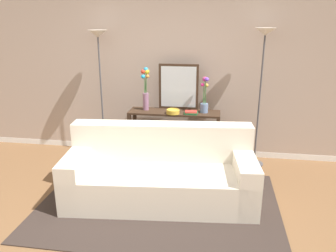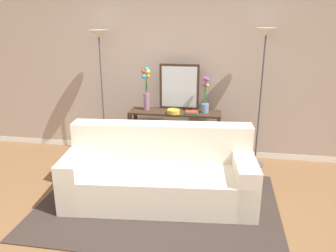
{
  "view_description": "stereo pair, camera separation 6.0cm",
  "coord_description": "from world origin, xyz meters",
  "px_view_note": "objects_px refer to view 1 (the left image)",
  "views": [
    {
      "loc": [
        0.93,
        -2.75,
        2.12
      ],
      "look_at": [
        0.28,
        1.37,
        0.76
      ],
      "focal_mm": 35.91,
      "sensor_mm": 36.0,
      "label": 1
    },
    {
      "loc": [
        0.99,
        -2.74,
        2.12
      ],
      "look_at": [
        0.28,
        1.37,
        0.76
      ],
      "focal_mm": 35.91,
      "sensor_mm": 36.0,
      "label": 2
    }
  ],
  "objects_px": {
    "wall_mirror": "(178,87)",
    "book_stack": "(191,113)",
    "couch": "(160,175)",
    "vase_tall_flowers": "(146,89)",
    "book_row_under_console": "(151,156)",
    "console_table": "(174,127)",
    "fruit_bowl": "(173,111)",
    "floor_lamp_left": "(99,59)",
    "vase_short_flowers": "(204,99)",
    "floor_lamp_right": "(263,60)"
  },
  "relations": [
    {
      "from": "floor_lamp_left",
      "to": "book_stack",
      "type": "xyz_separation_m",
      "value": [
        1.39,
        -0.17,
        -0.71
      ]
    },
    {
      "from": "floor_lamp_right",
      "to": "wall_mirror",
      "type": "distance_m",
      "value": 1.25
    },
    {
      "from": "book_stack",
      "to": "fruit_bowl",
      "type": "bearing_deg",
      "value": -174.85
    },
    {
      "from": "console_table",
      "to": "book_row_under_console",
      "type": "bearing_deg",
      "value": 180.0
    },
    {
      "from": "vase_tall_flowers",
      "to": "book_stack",
      "type": "height_order",
      "value": "vase_tall_flowers"
    },
    {
      "from": "console_table",
      "to": "book_stack",
      "type": "bearing_deg",
      "value": -20.09
    },
    {
      "from": "floor_lamp_right",
      "to": "vase_short_flowers",
      "type": "distance_m",
      "value": 0.96
    },
    {
      "from": "floor_lamp_left",
      "to": "couch",
      "type": "bearing_deg",
      "value": -46.89
    },
    {
      "from": "couch",
      "to": "floor_lamp_right",
      "type": "bearing_deg",
      "value": 44.53
    },
    {
      "from": "book_stack",
      "to": "floor_lamp_left",
      "type": "bearing_deg",
      "value": 173.09
    },
    {
      "from": "fruit_bowl",
      "to": "book_stack",
      "type": "height_order",
      "value": "fruit_bowl"
    },
    {
      "from": "console_table",
      "to": "vase_tall_flowers",
      "type": "xyz_separation_m",
      "value": [
        -0.43,
        0.04,
        0.55
      ]
    },
    {
      "from": "vase_tall_flowers",
      "to": "console_table",
      "type": "bearing_deg",
      "value": -5.26
    },
    {
      "from": "vase_tall_flowers",
      "to": "book_stack",
      "type": "bearing_deg",
      "value": -10.92
    },
    {
      "from": "vase_short_flowers",
      "to": "fruit_bowl",
      "type": "distance_m",
      "value": 0.49
    },
    {
      "from": "console_table",
      "to": "vase_short_flowers",
      "type": "distance_m",
      "value": 0.62
    },
    {
      "from": "floor_lamp_right",
      "to": "wall_mirror",
      "type": "bearing_deg",
      "value": 176.17
    },
    {
      "from": "floor_lamp_right",
      "to": "wall_mirror",
      "type": "relative_size",
      "value": 2.94
    },
    {
      "from": "vase_tall_flowers",
      "to": "book_stack",
      "type": "xyz_separation_m",
      "value": [
        0.69,
        -0.13,
        -0.29
      ]
    },
    {
      "from": "console_table",
      "to": "floor_lamp_left",
      "type": "relative_size",
      "value": 0.69
    },
    {
      "from": "vase_short_flowers",
      "to": "fruit_bowl",
      "type": "xyz_separation_m",
      "value": [
        -0.44,
        -0.13,
        -0.16
      ]
    },
    {
      "from": "book_row_under_console",
      "to": "vase_tall_flowers",
      "type": "bearing_deg",
      "value": 148.69
    },
    {
      "from": "book_stack",
      "to": "book_row_under_console",
      "type": "relative_size",
      "value": 0.56
    },
    {
      "from": "floor_lamp_right",
      "to": "book_row_under_console",
      "type": "relative_size",
      "value": 5.68
    },
    {
      "from": "couch",
      "to": "vase_tall_flowers",
      "type": "relative_size",
      "value": 3.62
    },
    {
      "from": "book_stack",
      "to": "book_row_under_console",
      "type": "height_order",
      "value": "book_stack"
    },
    {
      "from": "couch",
      "to": "console_table",
      "type": "bearing_deg",
      "value": 89.49
    },
    {
      "from": "floor_lamp_right",
      "to": "book_row_under_console",
      "type": "distance_m",
      "value": 2.18
    },
    {
      "from": "console_table",
      "to": "book_row_under_console",
      "type": "xyz_separation_m",
      "value": [
        -0.37,
        0.0,
        -0.5
      ]
    },
    {
      "from": "console_table",
      "to": "vase_short_flowers",
      "type": "bearing_deg",
      "value": 2.38
    },
    {
      "from": "floor_lamp_left",
      "to": "floor_lamp_right",
      "type": "height_order",
      "value": "floor_lamp_right"
    },
    {
      "from": "vase_tall_flowers",
      "to": "vase_short_flowers",
      "type": "height_order",
      "value": "vase_tall_flowers"
    },
    {
      "from": "wall_mirror",
      "to": "couch",
      "type": "bearing_deg",
      "value": -92.2
    },
    {
      "from": "wall_mirror",
      "to": "console_table",
      "type": "bearing_deg",
      "value": -104.27
    },
    {
      "from": "console_table",
      "to": "vase_short_flowers",
      "type": "xyz_separation_m",
      "value": [
        0.44,
        0.02,
        0.44
      ]
    },
    {
      "from": "console_table",
      "to": "book_stack",
      "type": "height_order",
      "value": "book_stack"
    },
    {
      "from": "book_stack",
      "to": "console_table",
      "type": "bearing_deg",
      "value": 159.91
    },
    {
      "from": "couch",
      "to": "vase_tall_flowers",
      "type": "height_order",
      "value": "vase_tall_flowers"
    },
    {
      "from": "console_table",
      "to": "fruit_bowl",
      "type": "distance_m",
      "value": 0.3
    },
    {
      "from": "console_table",
      "to": "book_stack",
      "type": "distance_m",
      "value": 0.38
    },
    {
      "from": "floor_lamp_left",
      "to": "vase_short_flowers",
      "type": "bearing_deg",
      "value": -2.09
    },
    {
      "from": "wall_mirror",
      "to": "book_stack",
      "type": "height_order",
      "value": "wall_mirror"
    },
    {
      "from": "vase_short_flowers",
      "to": "book_stack",
      "type": "xyz_separation_m",
      "value": [
        -0.18,
        -0.11,
        -0.17
      ]
    },
    {
      "from": "floor_lamp_right",
      "to": "console_table",
      "type": "bearing_deg",
      "value": -176.44
    },
    {
      "from": "couch",
      "to": "floor_lamp_left",
      "type": "xyz_separation_m",
      "value": [
        -1.12,
        1.2,
        1.21
      ]
    },
    {
      "from": "floor_lamp_left",
      "to": "floor_lamp_right",
      "type": "relative_size",
      "value": 0.98
    },
    {
      "from": "vase_short_flowers",
      "to": "book_stack",
      "type": "relative_size",
      "value": 2.64
    },
    {
      "from": "book_row_under_console",
      "to": "book_stack",
      "type": "bearing_deg",
      "value": -8.48
    },
    {
      "from": "wall_mirror",
      "to": "vase_short_flowers",
      "type": "height_order",
      "value": "wall_mirror"
    },
    {
      "from": "vase_tall_flowers",
      "to": "fruit_bowl",
      "type": "height_order",
      "value": "vase_tall_flowers"
    }
  ]
}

